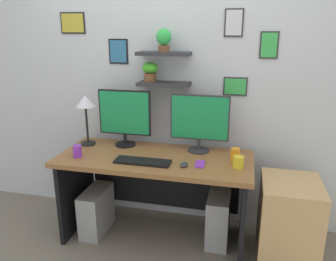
# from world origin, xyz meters

# --- Properties ---
(ground_plane) EXTENTS (8.00, 8.00, 0.00)m
(ground_plane) POSITION_xyz_m (0.00, 0.00, 0.00)
(ground_plane) COLOR #70665B
(back_wall_assembly) EXTENTS (4.40, 0.24, 2.70)m
(back_wall_assembly) POSITION_xyz_m (-0.00, 0.44, 1.35)
(back_wall_assembly) COLOR silver
(back_wall_assembly) RESTS_ON ground
(desk) EXTENTS (1.59, 0.68, 0.75)m
(desk) POSITION_xyz_m (0.00, 0.05, 0.54)
(desk) COLOR brown
(desk) RESTS_ON ground
(monitor_left) EXTENTS (0.47, 0.18, 0.50)m
(monitor_left) POSITION_xyz_m (-0.33, 0.22, 1.02)
(monitor_left) COLOR black
(monitor_left) RESTS_ON desk
(monitor_right) EXTENTS (0.49, 0.18, 0.49)m
(monitor_right) POSITION_xyz_m (0.33, 0.22, 1.02)
(monitor_right) COLOR #2D2D33
(monitor_right) RESTS_ON desk
(keyboard) EXTENTS (0.44, 0.14, 0.02)m
(keyboard) POSITION_xyz_m (-0.06, -0.15, 0.76)
(keyboard) COLOR black
(keyboard) RESTS_ON desk
(computer_mouse) EXTENTS (0.06, 0.09, 0.03)m
(computer_mouse) POSITION_xyz_m (0.27, -0.14, 0.77)
(computer_mouse) COLOR #2D2D33
(computer_mouse) RESTS_ON desk
(desk_lamp) EXTENTS (0.17, 0.17, 0.45)m
(desk_lamp) POSITION_xyz_m (-0.67, 0.16, 1.10)
(desk_lamp) COLOR black
(desk_lamp) RESTS_ON desk
(cell_phone) EXTENTS (0.08, 0.14, 0.01)m
(cell_phone) POSITION_xyz_m (0.39, -0.09, 0.76)
(cell_phone) COLOR purple
(cell_phone) RESTS_ON desk
(coffee_mug) EXTENTS (0.08, 0.08, 0.09)m
(coffee_mug) POSITION_xyz_m (0.67, -0.08, 0.80)
(coffee_mug) COLOR yellow
(coffee_mug) RESTS_ON desk
(pen_cup) EXTENTS (0.07, 0.07, 0.10)m
(pen_cup) POSITION_xyz_m (-0.61, -0.15, 0.80)
(pen_cup) COLOR purple
(pen_cup) RESTS_ON desk
(water_cup) EXTENTS (0.07, 0.07, 0.11)m
(water_cup) POSITION_xyz_m (0.64, 0.04, 0.81)
(water_cup) COLOR orange
(water_cup) RESTS_ON desk
(drawer_cabinet) EXTENTS (0.44, 0.50, 0.65)m
(drawer_cabinet) POSITION_xyz_m (1.08, -0.03, 0.33)
(drawer_cabinet) COLOR tan
(drawer_cabinet) RESTS_ON ground
(computer_tower_left) EXTENTS (0.18, 0.40, 0.40)m
(computer_tower_left) POSITION_xyz_m (-0.54, -0.03, 0.20)
(computer_tower_left) COLOR #99999E
(computer_tower_left) RESTS_ON ground
(computer_tower_right) EXTENTS (0.18, 0.40, 0.43)m
(computer_tower_right) POSITION_xyz_m (0.54, 0.08, 0.21)
(computer_tower_right) COLOR #99999E
(computer_tower_right) RESTS_ON ground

